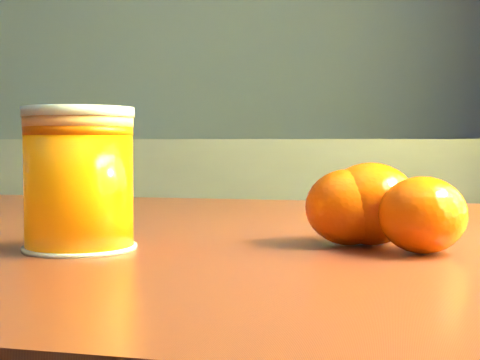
{
  "coord_description": "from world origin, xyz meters",
  "views": [
    {
      "loc": [
        1.02,
        -0.49,
        0.89
      ],
      "look_at": [
        0.99,
        0.03,
        0.86
      ],
      "focal_mm": 50.0,
      "sensor_mm": 36.0,
      "label": 1
    }
  ],
  "objects": [
    {
      "name": "table",
      "position": [
        1.02,
        0.13,
        0.7
      ],
      "size": [
        1.18,
        0.92,
        0.8
      ],
      "rotation": [
        0.0,
        0.0,
        -0.17
      ],
      "color": "maroon",
      "rests_on": "ground"
    },
    {
      "name": "orange_back",
      "position": [
        1.07,
        0.06,
        0.83
      ],
      "size": [
        0.09,
        0.09,
        0.06
      ],
      "primitive_type": "ellipsoid",
      "rotation": [
        0.0,
        0.0,
        0.27
      ],
      "color": "#DB4904",
      "rests_on": "table"
    },
    {
      "name": "juice_glass",
      "position": [
        0.86,
        0.02,
        0.86
      ],
      "size": [
        0.09,
        0.09,
        0.11
      ],
      "rotation": [
        0.0,
        0.0,
        -0.14
      ],
      "color": "orange",
      "rests_on": "table"
    },
    {
      "name": "orange_extra",
      "position": [
        1.13,
        0.02,
        0.83
      ],
      "size": [
        0.09,
        0.09,
        0.06
      ],
      "primitive_type": "ellipsoid",
      "rotation": [
        0.0,
        0.0,
        -0.36
      ],
      "color": "#DB4904",
      "rests_on": "table"
    },
    {
      "name": "orange_front",
      "position": [
        1.09,
        0.06,
        0.84
      ],
      "size": [
        0.09,
        0.09,
        0.07
      ],
      "primitive_type": "ellipsoid",
      "rotation": [
        0.0,
        0.0,
        0.21
      ],
      "color": "#DB4904",
      "rests_on": "table"
    }
  ]
}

